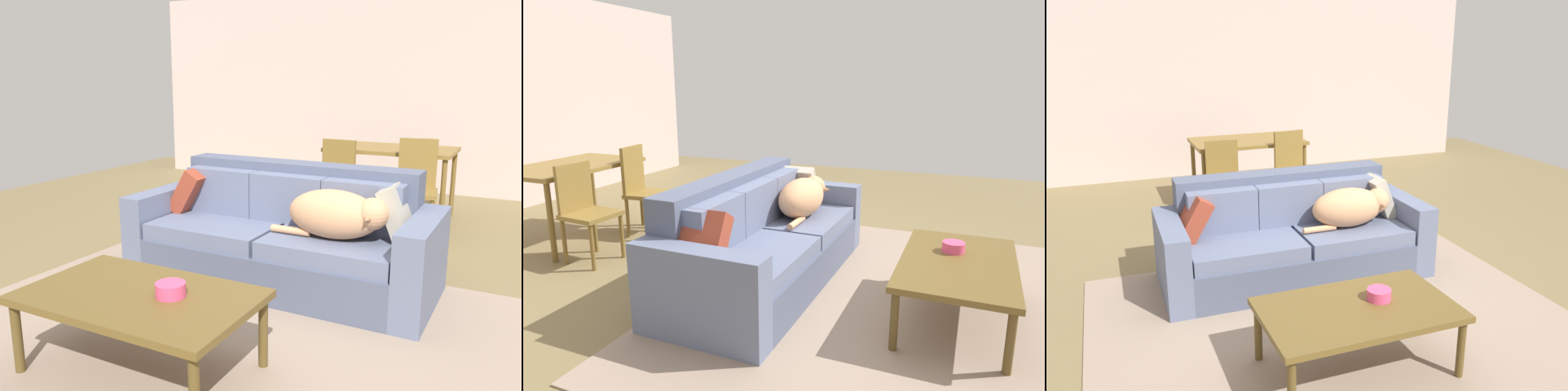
% 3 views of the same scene
% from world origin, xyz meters
% --- Properties ---
extents(ground_plane, '(10.00, 10.00, 0.00)m').
position_xyz_m(ground_plane, '(0.00, 0.00, 0.00)').
color(ground_plane, olive).
extents(area_rug, '(3.45, 2.70, 0.01)m').
position_xyz_m(area_rug, '(-0.21, -0.71, 0.01)').
color(area_rug, gray).
rests_on(area_rug, ground).
extents(couch, '(2.24, 0.93, 0.86)m').
position_xyz_m(couch, '(-0.21, 0.18, 0.33)').
color(couch, '#4F586F').
rests_on(couch, ground).
extents(dog_on_left_cushion, '(0.80, 0.35, 0.33)m').
position_xyz_m(dog_on_left_cushion, '(0.26, 0.01, 0.61)').
color(dog_on_left_cushion, tan).
rests_on(dog_on_left_cushion, couch).
extents(throw_pillow_by_left_arm, '(0.31, 0.37, 0.38)m').
position_xyz_m(throw_pillow_by_left_arm, '(-1.04, 0.24, 0.61)').
color(throw_pillow_by_left_arm, '#953A26').
rests_on(throw_pillow_by_left_arm, couch).
extents(throw_pillow_by_right_arm, '(0.25, 0.38, 0.39)m').
position_xyz_m(throw_pillow_by_right_arm, '(0.62, 0.22, 0.61)').
color(throw_pillow_by_right_arm, '#AFA998').
rests_on(throw_pillow_by_right_arm, couch).
extents(coffee_table, '(1.19, 0.72, 0.43)m').
position_xyz_m(coffee_table, '(-0.32, -1.29, 0.39)').
color(coffee_table, brown).
rests_on(coffee_table, ground).
extents(bowl_on_coffee_table, '(0.15, 0.15, 0.07)m').
position_xyz_m(bowl_on_coffee_table, '(-0.16, -1.25, 0.47)').
color(bowl_on_coffee_table, '#EA4C7F').
rests_on(bowl_on_coffee_table, coffee_table).
extents(dining_table, '(1.31, 0.80, 0.77)m').
position_xyz_m(dining_table, '(0.02, 2.42, 0.69)').
color(dining_table, olive).
rests_on(dining_table, ground).
extents(dining_chair_near_left, '(0.42, 0.42, 0.88)m').
position_xyz_m(dining_chair_near_left, '(-0.41, 1.83, 0.49)').
color(dining_chair_near_left, olive).
rests_on(dining_chair_near_left, ground).
extents(dining_chair_near_right, '(0.45, 0.45, 0.93)m').
position_xyz_m(dining_chair_near_right, '(0.40, 1.85, 0.51)').
color(dining_chair_near_right, olive).
rests_on(dining_chair_near_right, ground).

